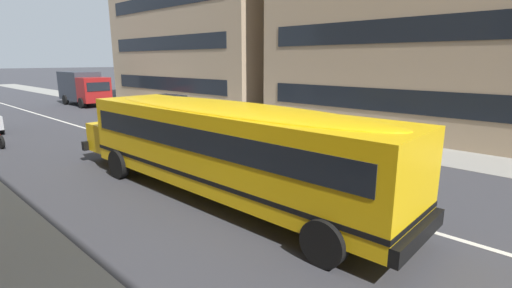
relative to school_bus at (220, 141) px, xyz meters
name	(u,v)px	position (x,y,z in m)	size (l,w,h in m)	color
ground_plane	(200,163)	(-3.20, 1.77, -1.60)	(400.00, 400.00, 0.00)	#38383D
sidewalk_far	(311,135)	(-3.20, 9.06, -1.59)	(120.00, 3.00, 0.01)	gray
lane_centreline	(200,162)	(-3.20, 1.77, -1.60)	(110.00, 0.16, 0.01)	silver
school_bus	(220,141)	(0.00, 0.00, 0.00)	(12.08, 2.86, 2.69)	yellow
parked_car_grey_past_driveway	(168,108)	(-12.39, 6.50, -0.76)	(3.98, 2.03, 1.64)	gray
box_truck	(83,87)	(-25.18, 6.46, -0.06)	(6.07, 2.52, 2.82)	maroon
apartment_block_far_left	(228,29)	(-18.75, 17.54, 5.05)	(17.86, 14.02, 13.30)	tan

